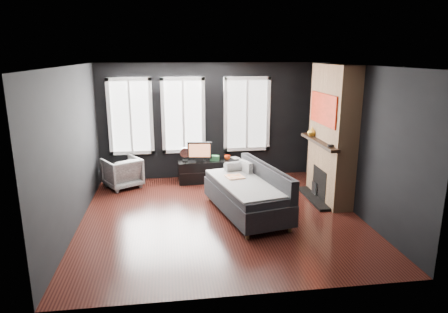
{
  "coord_description": "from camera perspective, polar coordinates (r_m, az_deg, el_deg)",
  "views": [
    {
      "loc": [
        -0.89,
        -6.76,
        2.89
      ],
      "look_at": [
        0.1,
        0.3,
        1.05
      ],
      "focal_mm": 32.0,
      "sensor_mm": 36.0,
      "label": 1
    }
  ],
  "objects": [
    {
      "name": "wall_left",
      "position": [
        7.12,
        -20.84,
        1.01
      ],
      "size": [
        0.02,
        5.0,
        2.7
      ],
      "primitive_type": "cube",
      "color": "black",
      "rests_on": "ground"
    },
    {
      "name": "monitor",
      "position": [
        9.11,
        -3.51,
        0.89
      ],
      "size": [
        0.57,
        0.19,
        0.5
      ],
      "primitive_type": null,
      "rotation": [
        0.0,
        0.0,
        -0.12
      ],
      "color": "black",
      "rests_on": "media_console"
    },
    {
      "name": "armchair",
      "position": [
        9.13,
        -14.33,
        -2.02
      ],
      "size": [
        0.96,
        0.94,
        0.74
      ],
      "primitive_type": "imported",
      "rotation": [
        0.0,
        0.0,
        -2.6
      ],
      "color": "silver",
      "rests_on": "floor"
    },
    {
      "name": "fireplace",
      "position": [
        8.17,
        15.18,
        3.1
      ],
      "size": [
        0.7,
        1.62,
        2.7
      ],
      "primitive_type": null,
      "color": "#93724C",
      "rests_on": "floor"
    },
    {
      "name": "wall_right",
      "position": [
        7.72,
        18.27,
        2.22
      ],
      "size": [
        0.02,
        5.0,
        2.7
      ],
      "primitive_type": "cube",
      "color": "black",
      "rests_on": "ground"
    },
    {
      "name": "wall_back",
      "position": [
        9.43,
        -2.47,
        5.06
      ],
      "size": [
        5.0,
        0.02,
        2.7
      ],
      "primitive_type": "cube",
      "color": "black",
      "rests_on": "ground"
    },
    {
      "name": "ceiling",
      "position": [
        6.82,
        -0.49,
        12.87
      ],
      "size": [
        5.0,
        5.0,
        0.0
      ],
      "primitive_type": "plane",
      "color": "white",
      "rests_on": "ground"
    },
    {
      "name": "sofa",
      "position": [
        7.35,
        3.22,
        -4.92
      ],
      "size": [
        1.49,
        2.29,
        0.91
      ],
      "primitive_type": null,
      "rotation": [
        0.0,
        0.0,
        0.22
      ],
      "color": "#252527",
      "rests_on": "floor"
    },
    {
      "name": "stripe_pillow",
      "position": [
        7.88,
        3.11,
        -2.03
      ],
      "size": [
        0.22,
        0.39,
        0.39
      ],
      "primitive_type": "cube",
      "rotation": [
        0.0,
        0.0,
        0.34
      ],
      "color": "gray",
      "rests_on": "sofa"
    },
    {
      "name": "mantel_clock",
      "position": [
        7.6,
        15.0,
        1.5
      ],
      "size": [
        0.14,
        0.14,
        0.04
      ],
      "primitive_type": "cylinder",
      "rotation": [
        0.0,
        0.0,
        -0.29
      ],
      "color": "black",
      "rests_on": "fireplace"
    },
    {
      "name": "desk_fan",
      "position": [
        9.14,
        -5.61,
        0.33
      ],
      "size": [
        0.23,
        0.23,
        0.33
      ],
      "primitive_type": null,
      "rotation": [
        0.0,
        0.0,
        0.0
      ],
      "color": "#9A9A9A",
      "rests_on": "media_console"
    },
    {
      "name": "media_console",
      "position": [
        9.29,
        -2.03,
        -2.03
      ],
      "size": [
        1.49,
        0.53,
        0.5
      ],
      "primitive_type": null,
      "rotation": [
        0.0,
        0.0,
        0.05
      ],
      "color": "black",
      "rests_on": "floor"
    },
    {
      "name": "book",
      "position": [
        9.31,
        1.15,
        0.36
      ],
      "size": [
        0.16,
        0.08,
        0.23
      ],
      "primitive_type": "imported",
      "rotation": [
        0.0,
        0.0,
        0.39
      ],
      "color": "tan",
      "rests_on": "media_console"
    },
    {
      "name": "mantel_vase",
      "position": [
        8.49,
        12.44,
        3.49
      ],
      "size": [
        0.24,
        0.25,
        0.18
      ],
      "primitive_type": "imported",
      "rotation": [
        0.0,
        0.0,
        0.4
      ],
      "color": "gold",
      "rests_on": "fireplace"
    },
    {
      "name": "windows",
      "position": [
        9.25,
        -5.34,
        11.25
      ],
      "size": [
        4.0,
        0.16,
        1.76
      ],
      "primitive_type": null,
      "color": "white",
      "rests_on": "wall_back"
    },
    {
      "name": "mug",
      "position": [
        9.25,
        0.49,
        -0.03
      ],
      "size": [
        0.17,
        0.15,
        0.14
      ],
      "primitive_type": "imported",
      "rotation": [
        0.0,
        0.0,
        0.32
      ],
      "color": "red",
      "rests_on": "media_console"
    },
    {
      "name": "floor",
      "position": [
        7.41,
        -0.45,
        -8.49
      ],
      "size": [
        5.0,
        5.0,
        0.0
      ],
      "primitive_type": "plane",
      "color": "black",
      "rests_on": "ground"
    },
    {
      "name": "storage_box",
      "position": [
        9.2,
        -1.35,
        -0.19
      ],
      "size": [
        0.23,
        0.18,
        0.11
      ],
      "primitive_type": "cube",
      "rotation": [
        0.0,
        0.0,
        -0.27
      ],
      "color": "#2B6739",
      "rests_on": "media_console"
    }
  ]
}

